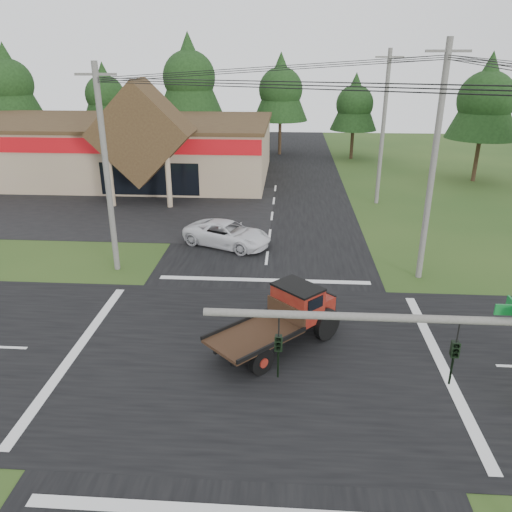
{
  "coord_description": "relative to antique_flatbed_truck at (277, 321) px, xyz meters",
  "views": [
    {
      "loc": [
        1.12,
        -16.19,
        10.75
      ],
      "look_at": [
        -0.28,
        4.9,
        2.2
      ],
      "focal_mm": 35.0,
      "sensor_mm": 36.0,
      "label": 1
    }
  ],
  "objects": [
    {
      "name": "ground",
      "position": [
        -0.8,
        -0.78,
        -1.18
      ],
      "size": [
        120.0,
        120.0,
        0.0
      ],
      "primitive_type": "plane",
      "color": "#234117",
      "rests_on": "ground"
    },
    {
      "name": "road_ns",
      "position": [
        -0.8,
        -0.78,
        -1.17
      ],
      "size": [
        12.0,
        120.0,
        0.02
      ],
      "primitive_type": "cube",
      "color": "black",
      "rests_on": "ground"
    },
    {
      "name": "road_ew",
      "position": [
        -0.8,
        -0.78,
        -1.17
      ],
      "size": [
        120.0,
        12.0,
        0.02
      ],
      "primitive_type": "cube",
      "color": "black",
      "rests_on": "ground"
    },
    {
      "name": "parking_apron",
      "position": [
        -14.8,
        18.22,
        -1.17
      ],
      "size": [
        28.0,
        14.0,
        0.02
      ],
      "primitive_type": "cube",
      "color": "black",
      "rests_on": "ground"
    },
    {
      "name": "cvs_building",
      "position": [
        -16.51,
        28.78,
        1.6
      ],
      "size": [
        30.4,
        18.2,
        9.19
      ],
      "color": "tan",
      "rests_on": "ground"
    },
    {
      "name": "utility_pole_nw",
      "position": [
        -8.8,
        7.22,
        4.21
      ],
      "size": [
        2.0,
        0.3,
        10.5
      ],
      "color": "#595651",
      "rests_on": "ground"
    },
    {
      "name": "utility_pole_ne",
      "position": [
        7.2,
        7.22,
        4.71
      ],
      "size": [
        2.0,
        0.3,
        11.5
      ],
      "color": "#595651",
      "rests_on": "ground"
    },
    {
      "name": "utility_pole_n",
      "position": [
        7.2,
        21.22,
        4.56
      ],
      "size": [
        2.0,
        0.3,
        11.2
      ],
      "color": "#595651",
      "rests_on": "ground"
    },
    {
      "name": "tree_row_a",
      "position": [
        -30.8,
        39.22,
        6.87
      ],
      "size": [
        6.72,
        6.72,
        12.12
      ],
      "color": "#332316",
      "rests_on": "ground"
    },
    {
      "name": "tree_row_b",
      "position": [
        -20.8,
        41.22,
        5.52
      ],
      "size": [
        5.6,
        5.6,
        10.1
      ],
      "color": "#332316",
      "rests_on": "ground"
    },
    {
      "name": "tree_row_c",
      "position": [
        -10.8,
        40.22,
        7.54
      ],
      "size": [
        7.28,
        7.28,
        13.13
      ],
      "color": "#332316",
      "rests_on": "ground"
    },
    {
      "name": "tree_row_d",
      "position": [
        -0.8,
        41.22,
        6.2
      ],
      "size": [
        6.16,
        6.16,
        11.11
      ],
      "color": "#332316",
      "rests_on": "ground"
    },
    {
      "name": "tree_row_e",
      "position": [
        7.2,
        39.22,
        4.85
      ],
      "size": [
        5.04,
        5.04,
        9.09
      ],
      "color": "#332316",
      "rests_on": "ground"
    },
    {
      "name": "tree_side_ne",
      "position": [
        17.2,
        29.22,
        6.2
      ],
      "size": [
        6.16,
        6.16,
        11.11
      ],
      "color": "#332316",
      "rests_on": "ground"
    },
    {
      "name": "antique_flatbed_truck",
      "position": [
        0.0,
        0.0,
        0.0
      ],
      "size": [
        5.49,
        5.54,
        2.36
      ],
      "primitive_type": null,
      "rotation": [
        0.0,
        0.0,
        -0.78
      ],
      "color": "#61100D",
      "rests_on": "ground"
    },
    {
      "name": "white_pickup",
      "position": [
        -3.28,
        11.15,
        -0.44
      ],
      "size": [
        5.85,
        4.38,
        1.48
      ],
      "primitive_type": "imported",
      "rotation": [
        0.0,
        0.0,
        1.16
      ],
      "color": "silver",
      "rests_on": "ground"
    }
  ]
}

